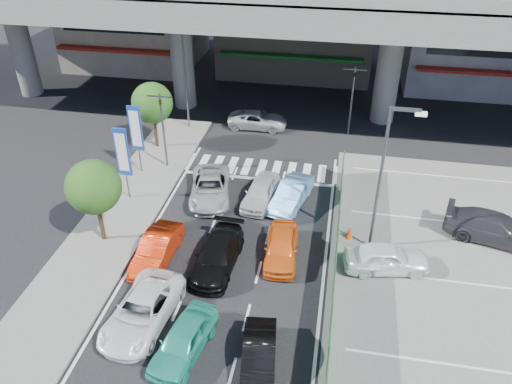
% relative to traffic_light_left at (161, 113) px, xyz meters
% --- Properties ---
extents(ground, '(120.00, 120.00, 0.00)m').
position_rel_traffic_light_left_xyz_m(ground, '(6.20, -12.00, -3.94)').
color(ground, black).
rests_on(ground, ground).
extents(parking_lot, '(12.00, 28.00, 0.06)m').
position_rel_traffic_light_left_xyz_m(parking_lot, '(17.20, -10.00, -3.91)').
color(parking_lot, '#5A5A58').
rests_on(parking_lot, ground).
extents(sidewalk_left, '(4.00, 30.00, 0.12)m').
position_rel_traffic_light_left_xyz_m(sidewalk_left, '(-0.80, -8.00, -3.88)').
color(sidewalk_left, '#5A5A58').
rests_on(sidewalk_left, ground).
extents(fence_run, '(0.16, 22.00, 1.80)m').
position_rel_traffic_light_left_xyz_m(fence_run, '(11.50, -11.00, -3.04)').
color(fence_run, '#1B4E26').
rests_on(fence_run, ground).
extents(expressway, '(64.00, 14.00, 10.75)m').
position_rel_traffic_light_left_xyz_m(expressway, '(6.20, 10.00, 4.83)').
color(expressway, slate).
rests_on(expressway, ground).
extents(building_east, '(12.00, 10.90, 12.00)m').
position_rel_traffic_light_left_xyz_m(building_east, '(22.20, 19.97, 2.06)').
color(building_east, slate).
rests_on(building_east, ground).
extents(traffic_light_left, '(1.60, 1.24, 5.20)m').
position_rel_traffic_light_left_xyz_m(traffic_light_left, '(0.00, 0.00, 0.00)').
color(traffic_light_left, '#595B60').
rests_on(traffic_light_left, ground).
extents(traffic_light_right, '(1.60, 1.24, 5.20)m').
position_rel_traffic_light_left_xyz_m(traffic_light_right, '(11.70, 7.00, 0.00)').
color(traffic_light_right, '#595B60').
rests_on(traffic_light_right, ground).
extents(street_lamp_right, '(1.65, 0.22, 8.00)m').
position_rel_traffic_light_left_xyz_m(street_lamp_right, '(13.37, -6.00, 0.83)').
color(street_lamp_right, '#595B60').
rests_on(street_lamp_right, ground).
extents(street_lamp_left, '(1.65, 0.22, 8.00)m').
position_rel_traffic_light_left_xyz_m(street_lamp_left, '(-0.13, 6.00, 0.83)').
color(street_lamp_left, '#595B60').
rests_on(street_lamp_left, ground).
extents(signboard_near, '(0.80, 0.14, 4.70)m').
position_rel_traffic_light_left_xyz_m(signboard_near, '(-1.00, -4.01, -0.87)').
color(signboard_near, '#595B60').
rests_on(signboard_near, ground).
extents(signboard_far, '(0.80, 0.14, 4.70)m').
position_rel_traffic_light_left_xyz_m(signboard_far, '(-1.40, -1.01, -0.87)').
color(signboard_far, '#595B60').
rests_on(signboard_far, ground).
extents(tree_near, '(2.80, 2.80, 4.80)m').
position_rel_traffic_light_left_xyz_m(tree_near, '(-0.80, -8.00, -0.55)').
color(tree_near, '#382314').
rests_on(tree_near, ground).
extents(tree_far, '(2.80, 2.80, 4.80)m').
position_rel_traffic_light_left_xyz_m(tree_far, '(-1.60, 2.50, -0.55)').
color(tree_far, '#382314').
rests_on(tree_far, ground).
extents(sedan_white_mid_left, '(2.78, 5.17, 1.38)m').
position_rel_traffic_light_left_xyz_m(sedan_white_mid_left, '(3.39, -13.06, -3.25)').
color(sedan_white_mid_left, white).
rests_on(sedan_white_mid_left, ground).
extents(taxi_teal_mid, '(2.36, 4.28, 1.38)m').
position_rel_traffic_light_left_xyz_m(taxi_teal_mid, '(5.64, -14.29, -3.25)').
color(taxi_teal_mid, teal).
rests_on(taxi_teal_mid, ground).
extents(hatch_black_mid_right, '(1.77, 3.90, 1.24)m').
position_rel_traffic_light_left_xyz_m(hatch_black_mid_right, '(8.80, -14.47, -3.32)').
color(hatch_black_mid_right, black).
rests_on(hatch_black_mid_right, ground).
extents(taxi_orange_left, '(1.64, 4.25, 1.38)m').
position_rel_traffic_light_left_xyz_m(taxi_orange_left, '(2.59, -8.99, -3.25)').
color(taxi_orange_left, '#BC2507').
rests_on(taxi_orange_left, ground).
extents(sedan_black_mid, '(2.14, 4.84, 1.38)m').
position_rel_traffic_light_left_xyz_m(sedan_black_mid, '(5.69, -8.89, -3.25)').
color(sedan_black_mid, black).
rests_on(sedan_black_mid, ground).
extents(taxi_orange_right, '(1.89, 4.15, 1.38)m').
position_rel_traffic_light_left_xyz_m(taxi_orange_right, '(8.74, -7.67, -3.25)').
color(taxi_orange_right, orange).
rests_on(taxi_orange_right, ground).
extents(wagon_silver_front_left, '(3.28, 5.34, 1.38)m').
position_rel_traffic_light_left_xyz_m(wagon_silver_front_left, '(3.76, -2.97, -3.25)').
color(wagon_silver_front_left, '#A8AAAF').
rests_on(wagon_silver_front_left, ground).
extents(sedan_white_front_mid, '(2.10, 4.22, 1.38)m').
position_rel_traffic_light_left_xyz_m(sedan_white_front_mid, '(6.82, -2.88, -3.25)').
color(sedan_white_front_mid, silver).
rests_on(sedan_white_front_mid, ground).
extents(kei_truck_front_right, '(2.40, 4.41, 1.38)m').
position_rel_traffic_light_left_xyz_m(kei_truck_front_right, '(8.65, -2.77, -3.25)').
color(kei_truck_front_right, '#70BAF8').
rests_on(kei_truck_front_right, ground).
extents(crossing_wagon_silver, '(4.48, 2.10, 1.24)m').
position_rel_traffic_light_left_xyz_m(crossing_wagon_silver, '(4.85, 6.95, -3.32)').
color(crossing_wagon_silver, '#B2B4BB').
rests_on(crossing_wagon_silver, ground).
extents(parked_sedan_white, '(4.40, 2.39, 1.42)m').
position_rel_traffic_light_left_xyz_m(parked_sedan_white, '(13.94, -7.68, -3.17)').
color(parked_sedan_white, white).
rests_on(parked_sedan_white, parking_lot).
extents(parked_sedan_dgrey, '(5.52, 3.32, 1.50)m').
position_rel_traffic_light_left_xyz_m(parked_sedan_dgrey, '(19.68, -4.22, -3.13)').
color(parked_sedan_dgrey, '#35343A').
rests_on(parked_sedan_dgrey, parking_lot).
extents(traffic_cone, '(0.47, 0.47, 0.77)m').
position_rel_traffic_light_left_xyz_m(traffic_cone, '(12.11, -5.51, -3.49)').
color(traffic_cone, '#F3440D').
rests_on(traffic_cone, parking_lot).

